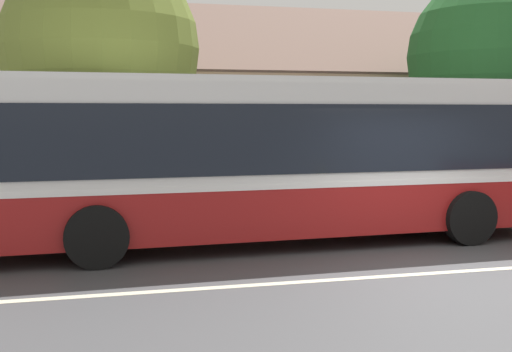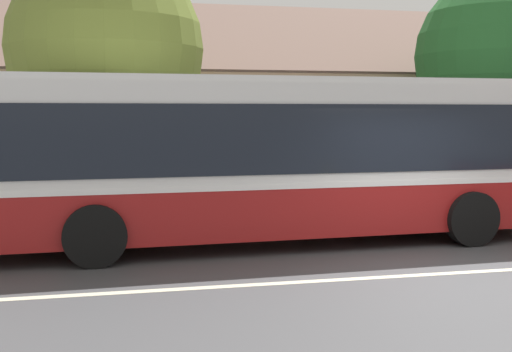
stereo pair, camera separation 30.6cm
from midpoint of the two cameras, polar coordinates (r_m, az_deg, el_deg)
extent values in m
plane|color=#424244|center=(10.26, 17.51, -8.28)|extent=(300.00, 300.00, 0.00)
cube|color=gray|center=(15.63, 6.51, -3.00)|extent=(60.00, 3.00, 0.15)
cube|color=beige|center=(10.26, 17.51, -8.26)|extent=(60.00, 0.16, 0.01)
cube|color=tan|center=(23.69, -4.14, 4.12)|extent=(21.89, 10.78, 3.56)
cube|color=brown|center=(21.16, -3.13, 12.42)|extent=(22.49, 5.46, 2.83)
cube|color=brown|center=(26.46, -5.04, 11.05)|extent=(22.49, 5.46, 2.83)
cube|color=black|center=(18.04, -9.73, 4.13)|extent=(1.10, 0.06, 1.30)
cube|color=black|center=(18.98, 5.91, 4.25)|extent=(1.10, 0.06, 1.30)
cube|color=black|center=(21.14, 19.21, 4.11)|extent=(1.10, 0.06, 1.30)
cube|color=#4C3323|center=(19.26, 7.94, 1.54)|extent=(1.00, 0.06, 2.10)
cube|color=maroon|center=(11.99, 1.70, -2.55)|extent=(11.45, 2.86, 0.87)
cube|color=white|center=(11.93, 1.71, -0.24)|extent=(11.47, 2.89, 0.10)
cube|color=silver|center=(11.87, 1.72, 4.01)|extent=(11.45, 2.86, 1.67)
cube|color=silver|center=(11.88, 1.73, 8.34)|extent=(11.22, 2.73, 0.12)
cube|color=black|center=(13.10, 0.20, 3.74)|extent=(10.46, 0.37, 1.17)
cube|color=black|center=(10.67, 3.58, 3.27)|extent=(10.46, 0.37, 1.17)
cube|color=#192D99|center=(12.93, -5.93, -1.97)|extent=(3.18, 0.13, 0.61)
cube|color=black|center=(14.87, 17.00, 1.56)|extent=(0.90, 0.06, 2.29)
cylinder|color=black|center=(14.49, 13.85, -2.12)|extent=(1.01, 0.31, 1.00)
cylinder|color=black|center=(12.37, 19.30, -3.60)|extent=(1.01, 0.31, 1.00)
cylinder|color=black|center=(12.81, -13.49, -3.12)|extent=(1.01, 0.31, 1.00)
cylinder|color=black|center=(10.35, -13.31, -5.21)|extent=(1.01, 0.31, 1.00)
cube|color=brown|center=(14.85, -14.32, -1.56)|extent=(1.75, 0.10, 0.04)
cube|color=brown|center=(14.70, -14.34, -1.62)|extent=(1.75, 0.10, 0.04)
cube|color=brown|center=(14.56, -14.36, -1.70)|extent=(1.75, 0.10, 0.04)
cube|color=brown|center=(14.40, -14.41, -0.58)|extent=(1.75, 0.04, 0.10)
cube|color=brown|center=(14.39, -14.42, -0.02)|extent=(1.75, 0.04, 0.10)
cube|color=black|center=(14.73, -11.59, -2.44)|extent=(0.08, 0.43, 0.45)
cube|color=black|center=(14.78, -17.04, -2.54)|extent=(0.08, 0.43, 0.45)
cylinder|color=#4C3828|center=(18.82, 21.01, 1.70)|extent=(0.43, 0.43, 2.48)
sphere|color=#235B28|center=(18.84, 21.31, 9.95)|extent=(4.52, 4.52, 4.52)
cylinder|color=#4C3828|center=(15.40, -12.40, 1.00)|extent=(0.43, 0.43, 2.41)
sphere|color=olive|center=(15.41, -12.62, 10.93)|extent=(4.51, 4.51, 4.51)
camera|label=1|loc=(0.15, -89.24, 0.08)|focal=45.00mm
camera|label=2|loc=(0.15, 90.76, -0.08)|focal=45.00mm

